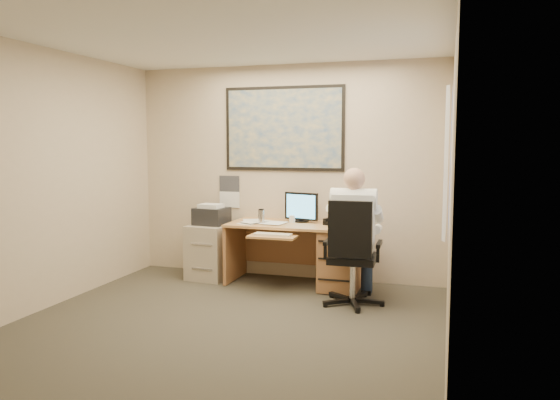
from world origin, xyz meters
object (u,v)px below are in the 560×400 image
(desk, at_px, (322,250))
(person, at_px, (354,236))
(office_chair, at_px, (352,275))
(filing_cabinet, at_px, (212,246))

(desk, xyz_separation_m, person, (0.47, -0.60, 0.29))
(desk, relative_size, office_chair, 1.41)
(desk, bearing_deg, filing_cabinet, -179.76)
(filing_cabinet, xyz_separation_m, person, (1.91, -0.59, 0.32))
(person, bearing_deg, filing_cabinet, 160.44)
(filing_cabinet, xyz_separation_m, office_chair, (1.91, -0.67, -0.08))
(office_chair, bearing_deg, filing_cabinet, 158.92)
(desk, distance_m, office_chair, 0.83)
(filing_cabinet, bearing_deg, office_chair, -13.41)
(filing_cabinet, bearing_deg, desk, 6.21)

